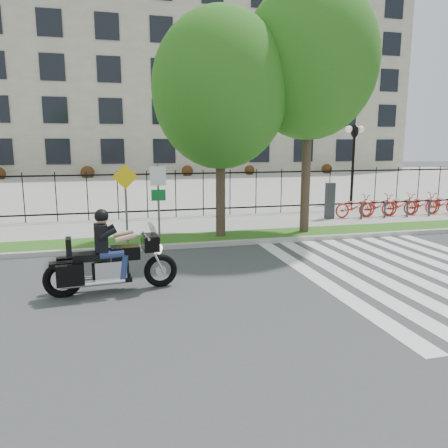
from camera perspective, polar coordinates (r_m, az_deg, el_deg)
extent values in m
plane|color=#3D3D40|center=(10.12, 1.12, -8.31)|extent=(120.00, 120.00, 0.00)
cube|color=#A19F97|center=(13.95, -3.33, -2.73)|extent=(60.00, 0.20, 0.15)
cube|color=#265214|center=(14.76, -3.96, -2.00)|extent=(60.00, 1.50, 0.15)
cube|color=#9A9790|center=(17.18, -5.45, -0.25)|extent=(60.00, 3.50, 0.15)
cube|color=#9A9790|center=(34.48, -9.95, 4.99)|extent=(80.00, 34.00, 0.10)
cube|color=gray|center=(54.72, -11.98, 17.35)|extent=(60.00, 20.00, 20.00)
cylinder|color=black|center=(24.70, 16.47, 7.14)|extent=(0.14, 0.14, 4.00)
cylinder|color=black|center=(24.67, 16.70, 11.54)|extent=(0.06, 0.70, 0.70)
sphere|color=white|center=(24.50, 15.99, 11.82)|extent=(0.36, 0.36, 0.36)
sphere|color=white|center=(24.86, 17.42, 11.72)|extent=(0.36, 0.36, 0.36)
cylinder|color=#372A1E|center=(14.67, -0.46, 5.14)|extent=(0.32, 0.32, 3.49)
ellipsoid|color=#216015|center=(14.71, -0.48, 17.14)|extent=(4.43, 4.43, 5.10)
cylinder|color=#372A1E|center=(15.65, 10.66, 7.11)|extent=(0.32, 0.32, 4.47)
ellipsoid|color=#216015|center=(15.87, 11.13, 20.22)|extent=(4.57, 4.57, 5.25)
cube|color=#2D2D33|center=(18.76, 13.66, 2.96)|extent=(0.35, 0.25, 1.50)
imported|color=#B11E17|center=(19.38, 16.77, 2.25)|extent=(1.84, 0.64, 0.97)
cylinder|color=#2D2D33|center=(18.98, 17.52, 1.64)|extent=(0.08, 0.08, 0.70)
imported|color=#B11E17|center=(19.97, 19.48, 2.32)|extent=(1.84, 0.64, 0.97)
cylinder|color=#2D2D33|center=(19.58, 20.26, 1.73)|extent=(0.08, 0.08, 0.70)
imported|color=#B11E17|center=(20.59, 22.04, 2.39)|extent=(1.84, 0.64, 0.97)
cylinder|color=#2D2D33|center=(20.22, 22.84, 1.81)|extent=(0.08, 0.08, 0.70)
imported|color=#B11E17|center=(21.26, 24.43, 2.45)|extent=(1.84, 0.64, 0.97)
cylinder|color=#2D2D33|center=(20.89, 25.25, 1.89)|extent=(0.08, 0.08, 0.70)
imported|color=#B11E17|center=(21.96, 26.68, 2.50)|extent=(1.84, 0.64, 0.97)
cylinder|color=#59595B|center=(14.03, -8.55, 2.75)|extent=(0.07, 0.07, 2.50)
cube|color=white|center=(13.90, -8.62, 6.20)|extent=(0.50, 0.03, 0.60)
cube|color=#0C6626|center=(13.96, -8.56, 3.75)|extent=(0.45, 0.03, 0.35)
cylinder|color=#59595B|center=(13.97, -12.66, 2.37)|extent=(0.07, 0.07, 2.40)
cube|color=yellow|center=(13.84, -12.80, 6.04)|extent=(0.78, 0.03, 0.78)
torus|color=black|center=(10.20, -8.27, -6.04)|extent=(0.78, 0.21, 0.77)
torus|color=black|center=(10.04, -20.33, -6.85)|extent=(0.83, 0.24, 0.82)
cube|color=black|center=(9.99, -9.63, -2.38)|extent=(0.39, 0.64, 0.34)
cube|color=#26262B|center=(9.95, -9.24, -0.91)|extent=(0.21, 0.57, 0.34)
cube|color=silver|center=(10.03, -14.60, -5.83)|extent=(0.70, 0.44, 0.45)
cube|color=black|center=(9.96, -12.78, -3.66)|extent=(0.64, 0.43, 0.29)
cube|color=black|center=(9.92, -16.95, -4.05)|extent=(0.81, 0.47, 0.16)
cube|color=black|center=(9.86, -19.62, -2.82)|extent=(0.14, 0.39, 0.38)
cube|color=black|center=(9.67, -19.44, -6.36)|extent=(0.57, 0.23, 0.45)
cube|color=black|center=(10.31, -19.43, -5.31)|extent=(0.57, 0.23, 0.45)
cube|color=black|center=(9.84, -15.78, -1.70)|extent=(0.31, 0.47, 0.58)
sphere|color=tan|center=(9.76, -15.70, 0.75)|extent=(0.26, 0.26, 0.26)
sphere|color=black|center=(9.75, -15.72, 1.01)|extent=(0.30, 0.30, 0.30)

